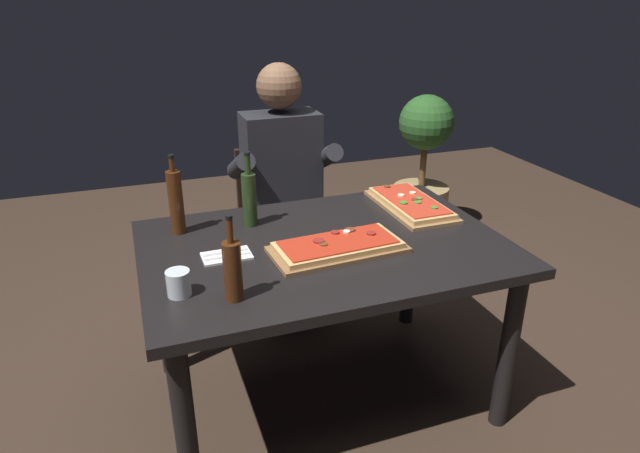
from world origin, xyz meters
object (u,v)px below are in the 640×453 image
vinegar_bottle_green (249,198)px  seated_diner (284,183)px  dining_table (324,265)px  tumbler_near_camera (179,283)px  pizza_rectangular_front (338,247)px  wine_bottle_dark (233,269)px  diner_chair (279,220)px  potted_plant_corner (423,168)px  oil_bottle_amber (176,201)px  pizza_rectangular_left (411,204)px

vinegar_bottle_green → seated_diner: bearing=58.7°
vinegar_bottle_green → seated_diner: 0.56m
dining_table → tumbler_near_camera: 0.63m
seated_diner → vinegar_bottle_green: bearing=-121.3°
dining_table → seated_diner: 0.74m
pizza_rectangular_front → wine_bottle_dark: size_ratio=1.79×
dining_table → diner_chair: (0.05, 0.86, -0.16)m
dining_table → vinegar_bottle_green: (-0.23, 0.27, 0.22)m
vinegar_bottle_green → potted_plant_corner: (1.50, 1.15, -0.38)m
oil_bottle_amber → potted_plant_corner: (1.79, 1.13, -0.39)m
oil_bottle_amber → potted_plant_corner: oil_bottle_amber is taller
pizza_rectangular_left → seated_diner: seated_diner is taller
pizza_rectangular_front → potted_plant_corner: 1.97m
pizza_rectangular_left → potted_plant_corner: size_ratio=0.49×
wine_bottle_dark → seated_diner: 1.14m
pizza_rectangular_left → vinegar_bottle_green: vinegar_bottle_green is taller
oil_bottle_amber → diner_chair: (0.57, 0.56, -0.39)m
diner_chair → seated_diner: size_ratio=0.65×
pizza_rectangular_left → pizza_rectangular_front: bearing=-147.3°
dining_table → vinegar_bottle_green: bearing=130.0°
seated_diner → potted_plant_corner: bearing=29.6°
pizza_rectangular_left → dining_table: bearing=-156.3°
vinegar_bottle_green → diner_chair: 0.75m
oil_bottle_amber → vinegar_bottle_green: size_ratio=1.03×
pizza_rectangular_front → seated_diner: size_ratio=0.39×
oil_bottle_amber → dining_table: bearing=-29.6°
diner_chair → potted_plant_corner: bearing=25.1°
diner_chair → pizza_rectangular_left: bearing=-55.4°
dining_table → wine_bottle_dark: 0.55m
vinegar_bottle_green → pizza_rectangular_front: bearing=-54.9°
wine_bottle_dark → vinegar_bottle_green: 0.60m
tumbler_near_camera → diner_chair: bearing=59.4°
oil_bottle_amber → potted_plant_corner: 2.15m
diner_chair → seated_diner: seated_diner is taller
vinegar_bottle_green → pizza_rectangular_left: bearing=-4.4°
pizza_rectangular_left → wine_bottle_dark: 1.05m
pizza_rectangular_left → seated_diner: bearing=130.4°
pizza_rectangular_left → vinegar_bottle_green: (-0.72, 0.06, 0.10)m
pizza_rectangular_left → diner_chair: diner_chair is taller
vinegar_bottle_green → dining_table: bearing=-50.0°
pizza_rectangular_front → wine_bottle_dark: (-0.44, -0.21, 0.09)m
wine_bottle_dark → diner_chair: wine_bottle_dark is taller
pizza_rectangular_front → diner_chair: diner_chair is taller
tumbler_near_camera → oil_bottle_amber: bearing=83.6°
dining_table → vinegar_bottle_green: 0.42m
dining_table → pizza_rectangular_left: 0.55m
wine_bottle_dark → potted_plant_corner: bearing=45.6°
dining_table → pizza_rectangular_left: (0.49, 0.22, 0.11)m
pizza_rectangular_left → seated_diner: 0.68m
potted_plant_corner → diner_chair: bearing=-154.9°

